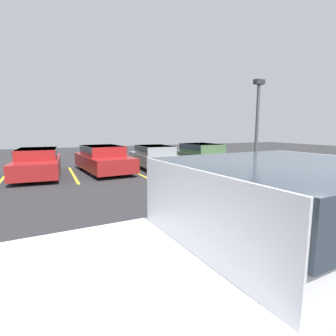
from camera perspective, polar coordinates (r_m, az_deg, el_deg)
name	(u,v)px	position (r m, az deg, el deg)	size (l,w,h in m)	color
stall_stripe_a	(2,179)	(12.92, -32.41, -2.09)	(0.12, 4.76, 0.01)	yellow
stall_stripe_b	(73,174)	(12.83, -19.94, -1.33)	(0.12, 4.76, 0.01)	yellow
stall_stripe_c	(132,170)	(13.34, -7.87, -0.54)	(0.12, 4.76, 0.01)	yellow
stall_stripe_d	(181,167)	(14.39, 2.87, 0.19)	(0.12, 4.76, 0.01)	yellow
stall_stripe_e	(223,164)	(15.87, 11.88, 0.80)	(0.12, 4.76, 0.01)	yellow
pickup_truck	(300,248)	(3.09, 26.80, -15.33)	(5.73, 2.30, 1.79)	silver
parked_sedan_a	(38,162)	(12.89, -26.47, 1.23)	(2.03, 4.60, 1.23)	maroon
parked_sedan_b	(103,158)	(13.07, -13.93, 2.08)	(2.27, 4.56, 1.28)	maroon
parked_sedan_c	(155,156)	(13.90, -2.80, 2.57)	(1.93, 4.55, 1.20)	gray
parked_sedan_d	(202,154)	(14.94, 7.47, 2.99)	(1.89, 4.56, 1.25)	#4C6B47
light_post	(258,113)	(18.51, 18.92, 11.31)	(0.70, 0.36, 5.23)	#515156
traffic_cone	(325,197)	(8.35, 30.98, -5.53)	(0.41, 0.41, 0.51)	black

